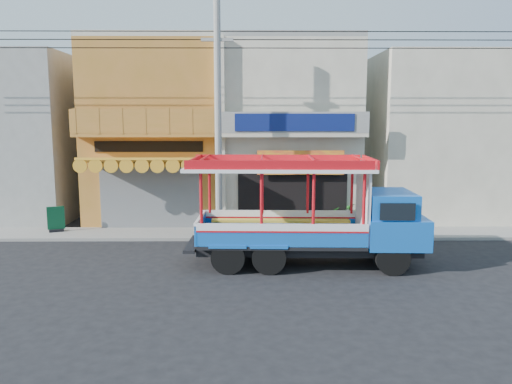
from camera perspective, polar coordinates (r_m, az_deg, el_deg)
ground at (r=16.51m, az=-1.44°, el=-8.13°), size 90.00×90.00×0.00m
sidewalk at (r=20.36m, az=-1.27°, el=-4.78°), size 30.00×2.00×0.12m
shophouse_left at (r=24.18m, az=-10.77°, el=6.83°), size 6.00×7.50×8.24m
shophouse_right at (r=23.86m, az=3.66°, el=6.94°), size 6.00×6.75×8.24m
party_pilaster at (r=20.73m, az=-4.05°, el=6.43°), size 0.35×0.30×8.00m
filler_building_left at (r=26.37m, az=-25.95°, el=5.59°), size 6.00×6.00×7.60m
filler_building_right at (r=25.40m, az=19.69°, el=5.86°), size 6.00×6.00×7.60m
utility_pole at (r=19.16m, az=-3.92°, el=9.37°), size 28.00×0.26×9.00m
songthaew_truck at (r=16.05m, az=7.78°, el=-2.51°), size 7.55×2.73×3.49m
green_sign at (r=21.96m, az=-21.88°, el=-3.10°), size 0.66×0.50×1.04m
potted_plant_a at (r=20.49m, az=8.22°, el=-3.18°), size 1.13×1.17×1.00m
potted_plant_b at (r=20.98m, az=11.48°, el=-3.18°), size 0.60×0.61×0.86m
potted_plant_c at (r=21.28m, az=10.66°, el=-2.72°), size 0.80×0.80×1.07m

